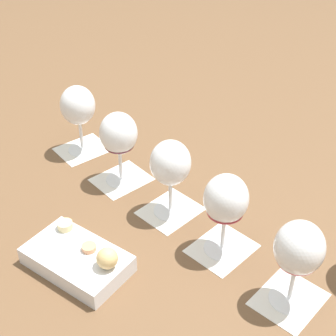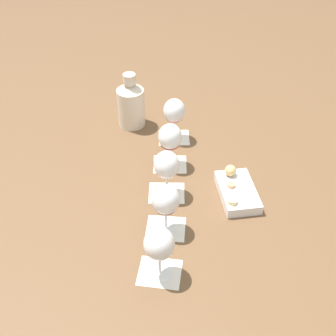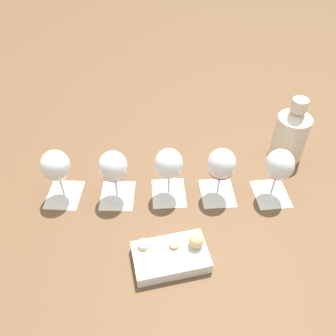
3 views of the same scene
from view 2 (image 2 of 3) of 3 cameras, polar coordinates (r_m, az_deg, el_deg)
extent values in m
plane|color=brown|center=(1.30, -0.03, -3.60)|extent=(8.00, 8.00, 0.00)
cube|color=silver|center=(1.53, 0.82, 4.15)|extent=(0.13, 0.14, 0.00)
cube|color=silver|center=(1.41, 0.27, 0.52)|extent=(0.14, 0.14, 0.00)
cube|color=silver|center=(1.31, -0.05, -3.33)|extent=(0.14, 0.14, 0.00)
cube|color=silver|center=(1.21, -0.29, -8.16)|extent=(0.14, 0.14, 0.00)
cube|color=silver|center=(1.11, -1.12, -13.96)|extent=(0.14, 0.14, 0.00)
cylinder|color=white|center=(1.53, 0.82, 4.26)|extent=(0.07, 0.07, 0.01)
cylinder|color=white|center=(1.50, 0.83, 5.42)|extent=(0.01, 0.01, 0.07)
ellipsoid|color=white|center=(1.46, 0.86, 7.76)|extent=(0.08, 0.08, 0.09)
ellipsoid|color=#C74D57|center=(1.48, 0.85, 6.96)|extent=(0.06, 0.06, 0.03)
cylinder|color=white|center=(1.41, 0.27, 0.63)|extent=(0.07, 0.07, 0.01)
cylinder|color=white|center=(1.38, 0.28, 1.84)|extent=(0.01, 0.01, 0.07)
ellipsoid|color=white|center=(1.34, 0.29, 4.27)|extent=(0.08, 0.08, 0.09)
ellipsoid|color=#A12C36|center=(1.36, 0.28, 3.30)|extent=(0.06, 0.06, 0.02)
cylinder|color=white|center=(1.31, -0.05, -3.21)|extent=(0.07, 0.07, 0.01)
cylinder|color=white|center=(1.28, -0.05, -1.99)|extent=(0.01, 0.01, 0.07)
ellipsoid|color=white|center=(1.23, -0.05, 0.51)|extent=(0.08, 0.08, 0.09)
ellipsoid|color=maroon|center=(1.24, -0.05, -0.21)|extent=(0.06, 0.06, 0.04)
cylinder|color=white|center=(1.20, -0.29, -8.04)|extent=(0.07, 0.07, 0.01)
cylinder|color=white|center=(1.18, -0.30, -6.82)|extent=(0.01, 0.01, 0.07)
ellipsoid|color=white|center=(1.12, -0.31, -4.31)|extent=(0.08, 0.08, 0.09)
ellipsoid|color=#4B1322|center=(1.14, -0.31, -5.20)|extent=(0.06, 0.06, 0.03)
cylinder|color=white|center=(1.11, -1.13, -13.85)|extent=(0.07, 0.07, 0.01)
cylinder|color=white|center=(1.08, -1.15, -12.68)|extent=(0.01, 0.01, 0.07)
ellipsoid|color=white|center=(1.02, -1.21, -10.24)|extent=(0.08, 0.08, 0.09)
ellipsoid|color=#34101A|center=(1.04, -1.19, -10.98)|extent=(0.06, 0.06, 0.03)
cylinder|color=beige|center=(1.57, -5.00, 8.17)|extent=(0.10, 0.10, 0.15)
cone|color=beige|center=(1.52, -5.19, 10.89)|extent=(0.10, 0.10, 0.03)
cylinder|color=beige|center=(1.51, -5.26, 11.92)|extent=(0.04, 0.04, 0.04)
cube|color=silver|center=(1.30, 9.37, -3.25)|extent=(0.20, 0.16, 0.03)
cylinder|color=tan|center=(1.29, 8.53, -2.28)|extent=(0.02, 0.02, 0.01)
cylinder|color=beige|center=(1.24, 8.71, -4.49)|extent=(0.03, 0.03, 0.01)
sphere|color=#DBB775|center=(1.32, 8.45, -0.34)|extent=(0.04, 0.04, 0.04)
camera|label=1|loc=(1.59, 23.27, 28.64)|focal=55.00mm
camera|label=3|loc=(1.12, 40.76, 24.33)|focal=38.00mm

